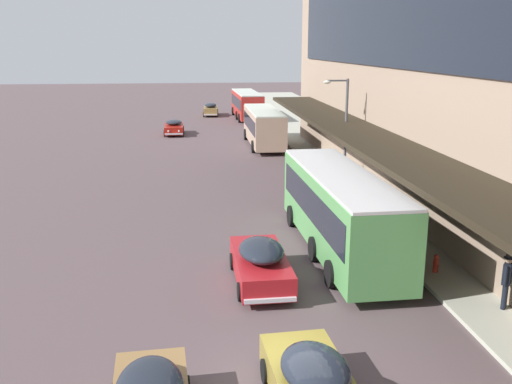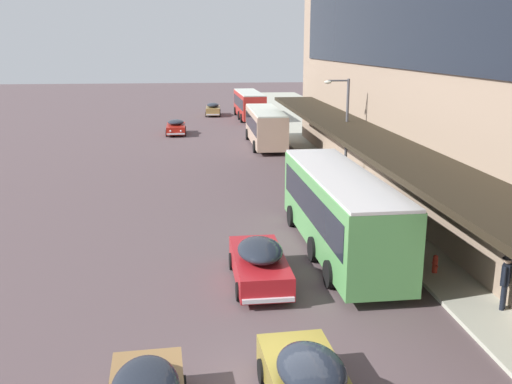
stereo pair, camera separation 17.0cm
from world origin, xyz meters
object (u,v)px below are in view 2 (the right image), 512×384
Objects in this scene: sedan_lead_near at (213,109)px; transit_bus_kerbside_rear at (265,125)px; sedan_far_back at (309,383)px; sedan_second_near at (176,127)px; sedan_oncoming_front at (259,262)px; street_lamp at (344,125)px; transit_bus_kerbside_far at (249,103)px; pedestrian_at_kerb at (505,279)px; transit_bus_kerbside_front at (339,208)px; fire_hydrant at (435,264)px.

transit_bus_kerbside_rear is at bearing -80.49° from sedan_lead_near.
sedan_second_near is at bearing 95.61° from sedan_far_back.
transit_bus_kerbside_rear is 22.51m from sedan_lead_near.
sedan_oncoming_front is at bearing -97.51° from transit_bus_kerbside_rear.
transit_bus_kerbside_far is at bearing 93.68° from street_lamp.
sedan_second_near is at bearing 106.28° from pedestrian_at_kerb.
sedan_oncoming_front is (4.01, -36.34, 0.10)m from sedan_second_near.
transit_bus_kerbside_front is 1.74× the size of street_lamp.
transit_bus_kerbside_far is 1.72× the size of street_lamp.
fire_hydrant is (-0.93, 3.17, -0.69)m from pedestrian_at_kerb.
transit_bus_kerbside_front is 44.85m from transit_bus_kerbside_far.
sedan_oncoming_front is at bearing 156.76° from pedestrian_at_kerb.
transit_bus_kerbside_front is 1.10× the size of transit_bus_kerbside_rear.
transit_bus_kerbside_front is at bearing -90.38° from transit_bus_kerbside_rear.
transit_bus_kerbside_far is at bearing 93.75° from pedestrian_at_kerb.
fire_hydrant is (10.63, -36.41, -0.22)m from sedan_second_near.
sedan_oncoming_front reaches higher than fire_hydrant.
transit_bus_kerbside_far reaches higher than pedestrian_at_kerb.
street_lamp is at bearing 93.89° from pedestrian_at_kerb.
sedan_lead_near is 2.43× the size of pedestrian_at_kerb.
sedan_oncoming_front is at bearing -142.04° from transit_bus_kerbside_front.
fire_hydrant is (6.62, -0.07, -0.32)m from sedan_oncoming_front.
transit_bus_kerbside_front is at bearing -90.74° from transit_bus_kerbside_far.
sedan_oncoming_front is 14.94m from street_lamp.
sedan_second_near is 41.24m from pedestrian_at_kerb.
transit_bus_kerbside_rear is (0.17, 26.11, -0.14)m from transit_bus_kerbside_front.
transit_bus_kerbside_front reaches higher than sedan_second_near.
sedan_lead_near is 51.62m from fire_hydrant.
transit_bus_kerbside_rear reaches higher than sedan_lead_near.
sedan_far_back reaches higher than fire_hydrant.
sedan_second_near is 37.93m from fire_hydrant.
fire_hydrant is at bearing -73.72° from sedan_second_near.
street_lamp is at bearing 63.84° from sedan_oncoming_front.
pedestrian_at_kerb reaches higher than sedan_lead_near.
transit_bus_kerbside_front is 7.28m from pedestrian_at_kerb.
sedan_oncoming_front is at bearing -90.11° from sedan_lead_near.
sedan_far_back is 2.42× the size of pedestrian_at_kerb.
pedestrian_at_kerb reaches higher than sedan_far_back.
transit_bus_kerbside_rear is 2.35× the size of sedan_second_near.
transit_bus_kerbside_far reaches higher than sedan_second_near.
transit_bus_kerbside_front is 11.03m from sedan_far_back.
sedan_oncoming_front is 8.23m from pedestrian_at_kerb.
transit_bus_kerbside_rear is 2.12× the size of sedan_oncoming_front.
transit_bus_kerbside_far is at bearing 88.76° from transit_bus_kerbside_rear.
sedan_lead_near is 0.94× the size of sedan_oncoming_front.
transit_bus_kerbside_rear reaches higher than pedestrian_at_kerb.
transit_bus_kerbside_far is at bearing 85.95° from sedan_far_back.
sedan_far_back is (-3.51, -36.56, -1.04)m from transit_bus_kerbside_rear.
sedan_second_near is at bearing -105.52° from sedan_lead_near.
street_lamp is at bearing -80.53° from sedan_lead_near.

